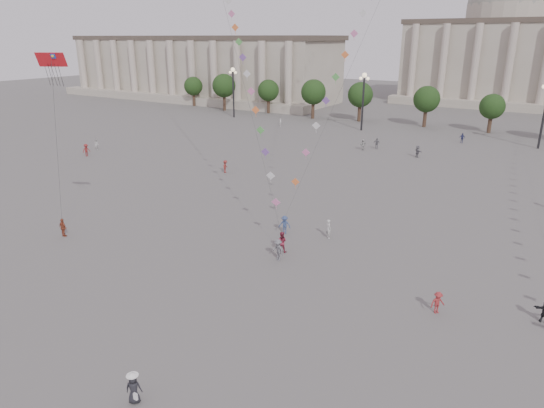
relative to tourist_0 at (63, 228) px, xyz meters
The scene contains 22 objects.
ground 19.08m from the tourist_0, 21.94° to the right, with size 360.00×360.00×0.00m, color #52504D.
hall_west 104.27m from the tourist_0, 123.45° to the left, with size 84.00×26.22×17.20m.
hall_central 124.10m from the tourist_0, 81.76° to the left, with size 48.30×34.30×35.50m.
tree_row 73.19m from the tourist_0, 75.99° to the left, with size 137.12×5.12×8.00m.
lamp_post_far_west 68.87m from the tourist_0, 113.48° to the left, with size 2.00×0.90×10.65m.
lamp_post_mid_west 63.27m from the tourist_0, 87.56° to the left, with size 2.00×0.90×10.65m.
person_crowd_0 64.53m from the tourist_0, 70.63° to the left, with size 0.98×0.41×1.67m, color navy.
person_crowd_1 36.35m from the tourist_0, 136.43° to the left, with size 0.81×0.63×1.67m, color silver.
person_crowd_2 32.08m from the tourist_0, 138.42° to the left, with size 1.20×0.69×1.85m, color maroon.
person_crowd_4 48.06m from the tourist_0, 78.82° to the left, with size 1.57×0.50×1.69m, color #B0B1AC.
person_crowd_6 19.62m from the tourist_0, 17.75° to the left, with size 1.15×0.66×1.78m, color slate.
person_crowd_8 31.79m from the tourist_0, ahead, with size 0.97×0.56×1.50m, color maroon.
person_crowd_10 59.95m from the tourist_0, 102.24° to the left, with size 0.54×0.36×1.49m, color silver.
person_crowd_12 50.06m from the tourist_0, 68.88° to the left, with size 1.63×0.52×1.76m, color slate.
person_crowd_13 23.54m from the tourist_0, 31.27° to the left, with size 0.63×0.41×1.72m, color #B8B7B3.
person_crowd_16 50.17m from the tourist_0, 77.49° to the left, with size 1.00×0.42×1.71m, color slate.
person_crowd_17 24.86m from the tourist_0, 91.93° to the left, with size 1.07×0.61×1.65m, color maroon.
tourist_0 is the anchor object (origin of this frame).
kite_flyer_0 19.61m from the tourist_0, 22.37° to the left, with size 0.87×0.67×1.78m, color maroon.
kite_flyer_1 19.70m from the tourist_0, 34.00° to the left, with size 1.09×0.63×1.69m, color navy.
hat_person 23.89m from the tourist_0, 28.22° to the right, with size 0.92×0.84×1.69m.
dragon_kite 14.14m from the tourist_0, 18.67° to the right, with size 2.89×1.42×14.44m.
Camera 1 is at (19.17, -16.89, 16.84)m, focal length 32.00 mm.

